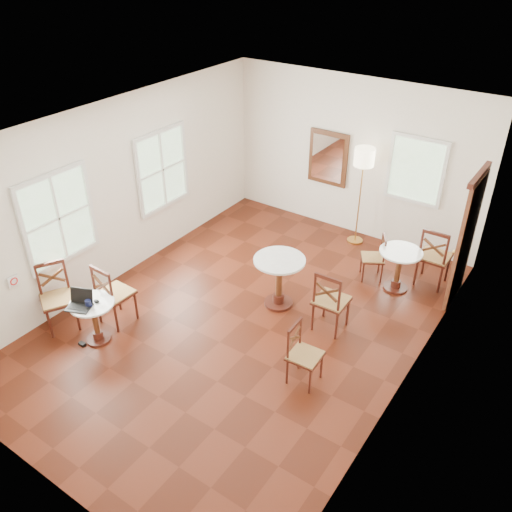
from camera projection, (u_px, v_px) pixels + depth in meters
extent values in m
plane|color=#521C0E|center=(245.00, 319.00, 8.22)|extent=(7.00, 7.00, 0.00)
cube|color=white|center=(353.00, 158.00, 9.87)|extent=(5.00, 0.02, 3.00)
cube|color=white|center=(27.00, 388.00, 4.98)|extent=(5.00, 0.02, 3.00)
cube|color=white|center=(119.00, 192.00, 8.62)|extent=(0.02, 7.00, 3.00)
cube|color=white|center=(417.00, 295.00, 6.22)|extent=(0.02, 7.00, 3.00)
cube|color=white|center=(242.00, 131.00, 6.63)|extent=(5.00, 7.00, 0.02)
cube|color=brown|center=(465.00, 242.00, 8.16)|extent=(0.06, 0.90, 2.10)
cube|color=#461B11|center=(480.00, 175.00, 7.59)|extent=(0.08, 1.02, 0.08)
sphere|color=#BF8C3F|center=(454.00, 252.00, 7.99)|extent=(0.07, 0.07, 0.07)
cube|color=#552B16|center=(328.00, 158.00, 10.14)|extent=(0.80, 0.05, 1.05)
cube|color=white|center=(327.00, 159.00, 10.11)|extent=(0.64, 0.02, 0.88)
cube|color=white|center=(13.00, 281.00, 7.43)|extent=(0.02, 0.16, 0.16)
torus|color=red|center=(14.00, 281.00, 7.43)|extent=(0.02, 0.12, 0.12)
cube|color=white|center=(58.00, 218.00, 7.74)|extent=(0.06, 1.22, 1.42)
cube|color=white|center=(162.00, 169.00, 9.28)|extent=(0.06, 1.22, 1.42)
cube|color=white|center=(416.00, 170.00, 9.25)|extent=(1.02, 0.06, 1.22)
cylinder|color=#461B11|center=(99.00, 338.00, 7.81)|extent=(0.36, 0.36, 0.04)
cylinder|color=#461B11|center=(98.00, 335.00, 7.77)|extent=(0.15, 0.15, 0.11)
cylinder|color=#552B16|center=(95.00, 320.00, 7.63)|extent=(0.08, 0.08, 0.55)
cylinder|color=#461B11|center=(92.00, 306.00, 7.49)|extent=(0.13, 0.13, 0.05)
cylinder|color=white|center=(92.00, 304.00, 7.47)|extent=(0.64, 0.64, 0.03)
cylinder|color=#461B11|center=(278.00, 303.00, 8.54)|extent=(0.46, 0.46, 0.05)
cylinder|color=#461B11|center=(278.00, 298.00, 8.49)|extent=(0.18, 0.18, 0.14)
cylinder|color=#552B16|center=(279.00, 280.00, 8.31)|extent=(0.10, 0.10, 0.69)
cylinder|color=#461B11|center=(279.00, 263.00, 8.14)|extent=(0.16, 0.16, 0.07)
cylinder|color=white|center=(280.00, 260.00, 8.11)|extent=(0.80, 0.80, 0.03)
cylinder|color=#461B11|center=(395.00, 287.00, 8.91)|extent=(0.40, 0.40, 0.04)
cylinder|color=#461B11|center=(396.00, 283.00, 8.87)|extent=(0.16, 0.16, 0.12)
cylinder|color=#552B16|center=(398.00, 269.00, 8.71)|extent=(0.09, 0.09, 0.59)
cylinder|color=#461B11|center=(401.00, 254.00, 8.56)|extent=(0.14, 0.14, 0.06)
cylinder|color=white|center=(401.00, 252.00, 8.54)|extent=(0.69, 0.69, 0.03)
cylinder|color=#461B11|center=(136.00, 306.00, 8.11)|extent=(0.04, 0.04, 0.49)
cylinder|color=#461B11|center=(116.00, 319.00, 7.84)|extent=(0.04, 0.04, 0.49)
cylinder|color=#461B11|center=(119.00, 297.00, 8.31)|extent=(0.04, 0.04, 0.49)
cylinder|color=#461B11|center=(99.00, 309.00, 8.04)|extent=(0.04, 0.04, 0.49)
cube|color=#461B11|center=(115.00, 294.00, 7.94)|extent=(0.49, 0.49, 0.03)
cube|color=olive|center=(115.00, 293.00, 7.93)|extent=(0.47, 0.47, 0.04)
cylinder|color=#461B11|center=(111.00, 290.00, 7.57)|extent=(0.04, 0.04, 0.54)
cylinder|color=#461B11|center=(93.00, 281.00, 7.77)|extent=(0.04, 0.04, 0.54)
cube|color=#461B11|center=(99.00, 271.00, 7.53)|extent=(0.41, 0.05, 0.05)
cube|color=#552B16|center=(102.00, 285.00, 7.66)|extent=(0.35, 0.04, 0.24)
cube|color=#552B16|center=(102.00, 285.00, 7.66)|extent=(0.35, 0.04, 0.24)
cylinder|color=#461B11|center=(50.00, 324.00, 7.73)|extent=(0.04, 0.04, 0.49)
cylinder|color=#461B11|center=(46.00, 310.00, 8.03)|extent=(0.04, 0.04, 0.49)
cylinder|color=#461B11|center=(77.00, 317.00, 7.88)|extent=(0.04, 0.04, 0.49)
cylinder|color=#461B11|center=(72.00, 303.00, 8.18)|extent=(0.04, 0.04, 0.49)
cube|color=#461B11|center=(58.00, 300.00, 7.82)|extent=(0.65, 0.65, 0.03)
cube|color=olive|center=(58.00, 299.00, 7.81)|extent=(0.62, 0.62, 0.04)
cylinder|color=#461B11|center=(38.00, 281.00, 7.75)|extent=(0.04, 0.04, 0.54)
cylinder|color=#461B11|center=(66.00, 275.00, 7.90)|extent=(0.04, 0.04, 0.54)
cube|color=#461B11|center=(49.00, 264.00, 7.69)|extent=(0.23, 0.38, 0.05)
cube|color=#552B16|center=(52.00, 277.00, 7.82)|extent=(0.19, 0.32, 0.24)
cube|color=#552B16|center=(52.00, 277.00, 7.82)|extent=(0.19, 0.32, 0.24)
cylinder|color=#461B11|center=(348.00, 312.00, 7.98)|extent=(0.04, 0.04, 0.49)
cylinder|color=#461B11|center=(336.00, 326.00, 7.71)|extent=(0.04, 0.04, 0.49)
cylinder|color=#461B11|center=(324.00, 303.00, 8.16)|extent=(0.04, 0.04, 0.49)
cylinder|color=#461B11|center=(313.00, 317.00, 7.88)|extent=(0.04, 0.04, 0.49)
cube|color=#461B11|center=(331.00, 301.00, 7.80)|extent=(0.49, 0.49, 0.03)
cube|color=olive|center=(332.00, 300.00, 7.79)|extent=(0.47, 0.47, 0.04)
cylinder|color=#461B11|center=(339.00, 297.00, 7.43)|extent=(0.04, 0.04, 0.54)
cylinder|color=#461B11|center=(315.00, 289.00, 7.61)|extent=(0.04, 0.04, 0.54)
cube|color=#461B11|center=(328.00, 278.00, 7.39)|extent=(0.41, 0.05, 0.05)
cube|color=#552B16|center=(327.00, 292.00, 7.52)|extent=(0.35, 0.04, 0.24)
cube|color=#552B16|center=(327.00, 292.00, 7.52)|extent=(0.35, 0.04, 0.24)
cylinder|color=#461B11|center=(310.00, 381.00, 6.82)|extent=(0.03, 0.03, 0.42)
cylinder|color=#461B11|center=(287.00, 371.00, 6.97)|extent=(0.03, 0.03, 0.42)
cylinder|color=#461B11|center=(321.00, 366.00, 7.06)|extent=(0.03, 0.03, 0.42)
cylinder|color=#461B11|center=(299.00, 356.00, 7.21)|extent=(0.03, 0.03, 0.42)
cube|color=#461B11|center=(305.00, 356.00, 6.90)|extent=(0.43, 0.43, 0.03)
cube|color=olive|center=(305.00, 356.00, 6.89)|extent=(0.41, 0.41, 0.04)
cylinder|color=#461B11|center=(288.00, 346.00, 6.73)|extent=(0.03, 0.03, 0.47)
cylinder|color=#461B11|center=(300.00, 331.00, 6.97)|extent=(0.03, 0.03, 0.47)
cube|color=#461B11|center=(295.00, 325.00, 6.74)|extent=(0.05, 0.36, 0.05)
cube|color=#552B16|center=(294.00, 338.00, 6.85)|extent=(0.04, 0.30, 0.21)
cube|color=#552B16|center=(294.00, 338.00, 6.85)|extent=(0.04, 0.30, 0.21)
cylinder|color=#461B11|center=(448.00, 268.00, 8.98)|extent=(0.04, 0.04, 0.51)
cylinder|color=#461B11|center=(440.00, 280.00, 8.69)|extent=(0.04, 0.04, 0.51)
cylinder|color=#461B11|center=(424.00, 261.00, 9.17)|extent=(0.04, 0.04, 0.51)
cylinder|color=#461B11|center=(416.00, 272.00, 8.88)|extent=(0.04, 0.04, 0.51)
cube|color=#461B11|center=(435.00, 257.00, 8.79)|extent=(0.50, 0.50, 0.03)
cube|color=olive|center=(435.00, 256.00, 8.78)|extent=(0.48, 0.48, 0.05)
cylinder|color=#461B11|center=(446.00, 252.00, 8.40)|extent=(0.04, 0.04, 0.56)
cylinder|color=#461B11|center=(421.00, 244.00, 8.60)|extent=(0.04, 0.04, 0.56)
cube|color=#461B11|center=(436.00, 234.00, 8.36)|extent=(0.43, 0.04, 0.06)
cube|color=#552B16|center=(434.00, 247.00, 8.49)|extent=(0.37, 0.03, 0.25)
cube|color=#552B16|center=(434.00, 247.00, 8.49)|extent=(0.37, 0.03, 0.25)
cylinder|color=#461B11|center=(361.00, 263.00, 9.23)|extent=(0.03, 0.03, 0.39)
cylinder|color=#461B11|center=(379.00, 263.00, 9.21)|extent=(0.03, 0.03, 0.39)
cylinder|color=#461B11|center=(363.00, 273.00, 8.97)|extent=(0.03, 0.03, 0.39)
cylinder|color=#461B11|center=(381.00, 273.00, 8.95)|extent=(0.03, 0.03, 0.39)
cube|color=#461B11|center=(372.00, 258.00, 8.99)|extent=(0.52, 0.52, 0.03)
cube|color=olive|center=(373.00, 258.00, 8.98)|extent=(0.49, 0.49, 0.03)
cylinder|color=#461B11|center=(382.00, 243.00, 9.00)|extent=(0.03, 0.03, 0.43)
cylinder|color=#461B11|center=(385.00, 253.00, 8.74)|extent=(0.03, 0.03, 0.43)
cube|color=#461B11|center=(385.00, 238.00, 8.76)|extent=(0.19, 0.30, 0.04)
cube|color=#552B16|center=(383.00, 247.00, 8.86)|extent=(0.16, 0.25, 0.19)
cube|color=#552B16|center=(383.00, 247.00, 8.86)|extent=(0.16, 0.25, 0.19)
cylinder|color=#BF8C3F|center=(355.00, 240.00, 10.24)|extent=(0.30, 0.30, 0.03)
cylinder|color=#BF8C3F|center=(359.00, 201.00, 9.80)|extent=(0.03, 0.03, 1.71)
cylinder|color=beige|center=(364.00, 157.00, 9.34)|extent=(0.36, 0.36, 0.32)
cube|color=black|center=(79.00, 307.00, 7.36)|extent=(0.40, 0.35, 0.02)
cube|color=black|center=(79.00, 307.00, 7.35)|extent=(0.30, 0.23, 0.00)
cube|color=black|center=(82.00, 296.00, 7.40)|extent=(0.33, 0.19, 0.23)
cube|color=silver|center=(82.00, 296.00, 7.40)|extent=(0.29, 0.16, 0.18)
ellipsoid|color=black|center=(96.00, 301.00, 7.46)|extent=(0.10, 0.07, 0.04)
cylinder|color=#0F1333|center=(88.00, 303.00, 7.37)|extent=(0.08, 0.08, 0.10)
torus|color=#0F1333|center=(91.00, 305.00, 7.35)|extent=(0.07, 0.01, 0.07)
cylinder|color=white|center=(90.00, 300.00, 7.44)|extent=(0.06, 0.06, 0.11)
cube|color=black|center=(82.00, 344.00, 7.70)|extent=(0.10, 0.06, 0.04)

